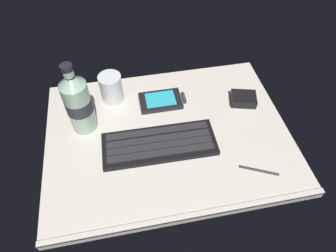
% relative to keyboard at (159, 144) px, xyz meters
% --- Properties ---
extents(ground_plane, '(0.64, 0.48, 0.03)m').
position_rel_keyboard_xyz_m(ground_plane, '(0.03, 0.03, -0.02)').
color(ground_plane, beige).
extents(keyboard, '(0.29, 0.12, 0.02)m').
position_rel_keyboard_xyz_m(keyboard, '(0.00, 0.00, 0.00)').
color(keyboard, black).
rests_on(keyboard, ground_plane).
extents(handheld_device, '(0.13, 0.08, 0.02)m').
position_rel_keyboard_xyz_m(handheld_device, '(0.04, 0.15, -0.00)').
color(handheld_device, black).
rests_on(handheld_device, ground_plane).
extents(juice_cup, '(0.06, 0.06, 0.09)m').
position_rel_keyboard_xyz_m(juice_cup, '(-0.10, 0.19, 0.03)').
color(juice_cup, silver).
rests_on(juice_cup, ground_plane).
extents(water_bottle, '(0.07, 0.07, 0.21)m').
position_rel_keyboard_xyz_m(water_bottle, '(-0.19, 0.10, 0.08)').
color(water_bottle, '#9EC1A8').
rests_on(water_bottle, ground_plane).
extents(charger_block, '(0.08, 0.07, 0.02)m').
position_rel_keyboard_xyz_m(charger_block, '(0.27, 0.11, 0.00)').
color(charger_block, black).
rests_on(charger_block, ground_plane).
extents(stylus_pen, '(0.09, 0.05, 0.01)m').
position_rel_keyboard_xyz_m(stylus_pen, '(0.22, -0.12, -0.00)').
color(stylus_pen, '#26262B').
rests_on(stylus_pen, ground_plane).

